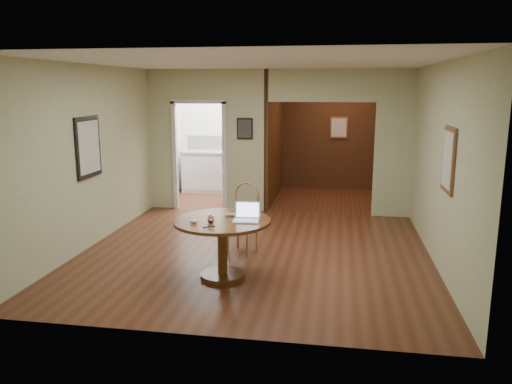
% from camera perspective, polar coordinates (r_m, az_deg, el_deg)
% --- Properties ---
extents(floor, '(5.00, 5.00, 0.00)m').
position_cam_1_polar(floor, '(7.29, -0.19, -7.02)').
color(floor, '#462514').
rests_on(floor, ground).
extents(room_shell, '(5.20, 7.50, 5.00)m').
position_cam_1_polar(room_shell, '(10.09, 0.12, 5.75)').
color(room_shell, white).
rests_on(room_shell, ground).
extents(dining_table, '(1.21, 1.21, 0.75)m').
position_cam_1_polar(dining_table, '(6.26, -3.88, -4.89)').
color(dining_table, brown).
rests_on(dining_table, ground).
extents(chair, '(0.54, 0.54, 1.02)m').
position_cam_1_polar(chair, '(7.21, -1.36, -2.53)').
color(chair, '#AF663E').
rests_on(chair, ground).
extents(open_laptop, '(0.32, 0.29, 0.22)m').
position_cam_1_polar(open_laptop, '(6.15, -1.07, -2.69)').
color(open_laptop, white).
rests_on(open_laptop, dining_table).
extents(closed_laptop, '(0.35, 0.27, 0.02)m').
position_cam_1_polar(closed_laptop, '(6.35, -2.13, -2.68)').
color(closed_laptop, silver).
rests_on(closed_laptop, dining_table).
extents(mouse, '(0.11, 0.06, 0.04)m').
position_cam_1_polar(mouse, '(6.07, -7.11, -3.35)').
color(mouse, white).
rests_on(mouse, dining_table).
extents(wine_glass, '(0.09, 0.09, 0.10)m').
position_cam_1_polar(wine_glass, '(6.04, -5.18, -3.13)').
color(wine_glass, white).
rests_on(wine_glass, dining_table).
extents(pen, '(0.13, 0.08, 0.01)m').
position_cam_1_polar(pen, '(5.89, -5.39, -3.96)').
color(pen, '#0B1353').
rests_on(pen, dining_table).
extents(kitchen_cabinet, '(2.06, 0.60, 0.94)m').
position_cam_1_polar(kitchen_cabinet, '(11.44, -3.35, 2.34)').
color(kitchen_cabinet, silver).
rests_on(kitchen_cabinet, ground).
extents(grocery_bag, '(0.37, 0.34, 0.29)m').
position_cam_1_polar(grocery_bag, '(11.31, -2.25, 5.37)').
color(grocery_bag, beige).
rests_on(grocery_bag, kitchen_cabinet).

